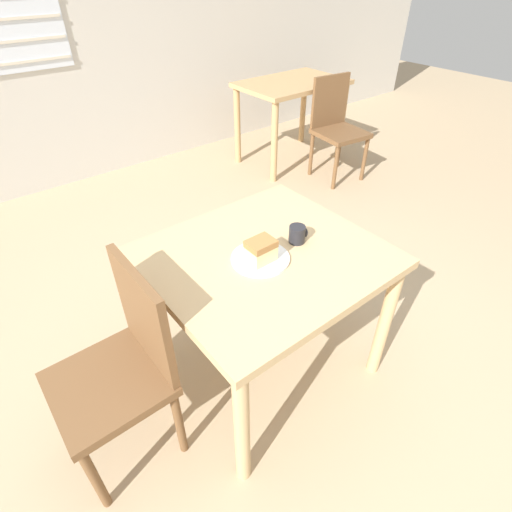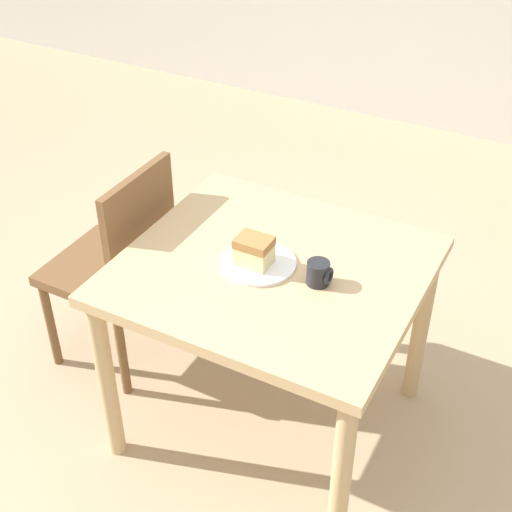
# 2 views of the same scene
# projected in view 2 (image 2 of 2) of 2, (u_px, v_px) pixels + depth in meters

# --- Properties ---
(ground_plane) EXTENTS (14.00, 14.00, 0.00)m
(ground_plane) POSITION_uv_depth(u_px,v_px,m) (217.00, 459.00, 2.55)
(ground_plane) COLOR tan
(dining_table_near) EXTENTS (0.95, 0.87, 0.73)m
(dining_table_near) POSITION_uv_depth(u_px,v_px,m) (272.00, 291.00, 2.34)
(dining_table_near) COLOR tan
(dining_table_near) RESTS_ON ground_plane
(chair_near_window) EXTENTS (0.41, 0.41, 0.89)m
(chair_near_window) POSITION_uv_depth(u_px,v_px,m) (119.00, 262.00, 2.70)
(chair_near_window) COLOR brown
(chair_near_window) RESTS_ON ground_plane
(plate) EXTENTS (0.24, 0.24, 0.01)m
(plate) POSITION_uv_depth(u_px,v_px,m) (259.00, 263.00, 2.28)
(plate) COLOR white
(plate) RESTS_ON dining_table_near
(cake_slice) EXTENTS (0.11, 0.09, 0.09)m
(cake_slice) POSITION_uv_depth(u_px,v_px,m) (254.00, 251.00, 2.24)
(cake_slice) COLOR beige
(cake_slice) RESTS_ON plate
(coffee_mug) EXTENTS (0.08, 0.07, 0.08)m
(coffee_mug) POSITION_uv_depth(u_px,v_px,m) (319.00, 273.00, 2.18)
(coffee_mug) COLOR #232328
(coffee_mug) RESTS_ON dining_table_near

